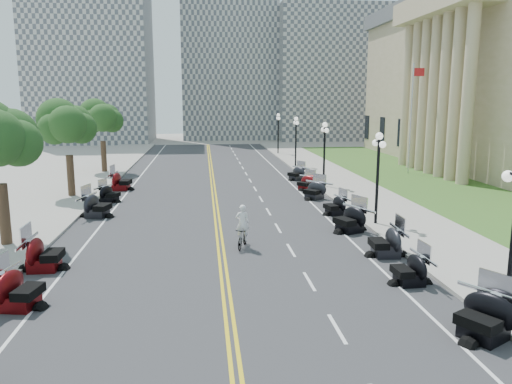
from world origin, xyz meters
name	(u,v)px	position (x,y,z in m)	size (l,w,h in m)	color
ground	(221,253)	(0.00, 0.00, 0.00)	(160.00, 160.00, 0.00)	gray
road	(216,206)	(0.00, 10.00, 0.00)	(16.00, 90.00, 0.01)	#333335
centerline_yellow_a	(214,206)	(-0.12, 10.00, 0.01)	(0.12, 90.00, 0.00)	yellow
centerline_yellow_b	(217,206)	(0.12, 10.00, 0.01)	(0.12, 90.00, 0.00)	yellow
edge_line_north	(312,204)	(6.40, 10.00, 0.01)	(0.12, 90.00, 0.00)	white
edge_line_south	(115,208)	(-6.40, 10.00, 0.01)	(0.12, 90.00, 0.00)	white
lane_dash_4	(337,328)	(3.20, -8.00, 0.01)	(0.12, 2.00, 0.00)	white
lane_dash_5	(309,281)	(3.20, -4.00, 0.01)	(0.12, 2.00, 0.00)	white
lane_dash_6	(291,250)	(3.20, 0.00, 0.01)	(0.12, 2.00, 0.00)	white
lane_dash_7	(278,228)	(3.20, 4.00, 0.01)	(0.12, 2.00, 0.00)	white
lane_dash_8	(268,212)	(3.20, 8.00, 0.01)	(0.12, 2.00, 0.00)	white
lane_dash_9	(261,199)	(3.20, 12.00, 0.01)	(0.12, 2.00, 0.00)	white
lane_dash_10	(255,189)	(3.20, 16.00, 0.01)	(0.12, 2.00, 0.00)	white
lane_dash_11	(250,181)	(3.20, 20.00, 0.01)	(0.12, 2.00, 0.00)	white
lane_dash_12	(246,174)	(3.20, 24.00, 0.01)	(0.12, 2.00, 0.00)	white
lane_dash_13	(243,168)	(3.20, 28.00, 0.01)	(0.12, 2.00, 0.00)	white
lane_dash_14	(240,163)	(3.20, 32.00, 0.01)	(0.12, 2.00, 0.00)	white
lane_dash_15	(237,159)	(3.20, 36.00, 0.01)	(0.12, 2.00, 0.00)	white
lane_dash_16	(235,155)	(3.20, 40.00, 0.01)	(0.12, 2.00, 0.00)	white
lane_dash_17	(233,152)	(3.20, 44.00, 0.01)	(0.12, 2.00, 0.00)	white
lane_dash_18	(231,149)	(3.20, 48.00, 0.01)	(0.12, 2.00, 0.00)	white
lane_dash_19	(230,146)	(3.20, 52.00, 0.01)	(0.12, 2.00, 0.00)	white
sidewalk_north	(372,202)	(10.50, 10.00, 0.07)	(5.00, 90.00, 0.15)	#9E9991
sidewalk_south	(48,209)	(-10.50, 10.00, 0.07)	(5.00, 90.00, 0.15)	#9E9991
lawn	(421,181)	(17.50, 18.00, 0.05)	(9.00, 60.00, 0.10)	#356023
distant_block_a	(92,60)	(-18.00, 62.00, 13.00)	(18.00, 14.00, 26.00)	gray
distant_block_b	(229,51)	(4.00, 68.00, 15.00)	(16.00, 12.00, 30.00)	gray
distant_block_c	(334,75)	(22.00, 65.00, 11.00)	(20.00, 14.00, 22.00)	gray
street_lamp_2	(377,179)	(8.60, 4.00, 2.60)	(0.50, 1.20, 4.90)	black
street_lamp_3	(324,155)	(8.60, 16.00, 2.60)	(0.50, 1.20, 4.90)	black
street_lamp_4	(296,142)	(8.60, 28.00, 2.60)	(0.50, 1.20, 4.90)	black
street_lamp_5	(278,134)	(8.60, 40.00, 2.60)	(0.50, 1.20, 4.90)	black
flagpole	(411,120)	(18.00, 22.00, 5.00)	(1.10, 0.20, 10.00)	silver
tree_3	(68,130)	(-10.00, 14.00, 4.75)	(4.80, 4.80, 9.20)	#235619
tree_4	(102,122)	(-10.00, 26.00, 4.75)	(4.80, 4.80, 9.20)	#235619
motorcycle_n_3	(485,314)	(7.24, -9.05, 0.75)	(2.15, 2.15, 1.51)	black
motorcycle_n_4	(410,268)	(6.87, -4.66, 0.65)	(1.84, 1.84, 1.29)	black
motorcycle_n_5	(386,240)	(7.20, -1.30, 0.73)	(2.09, 2.09, 1.47)	black
motorcycle_n_6	(350,218)	(6.80, 2.87, 0.75)	(2.15, 2.15, 1.51)	black
motorcycle_n_7	(335,204)	(7.08, 6.81, 0.63)	(1.80, 1.80, 1.26)	black
motorcycle_n_8	(314,189)	(6.87, 11.58, 0.69)	(1.98, 1.98, 1.39)	black
motorcycle_n_9	(306,182)	(7.04, 15.12, 0.62)	(1.77, 1.77, 1.24)	#590A0C
motorcycle_n_10	(296,173)	(7.17, 19.90, 0.65)	(1.86, 1.86, 1.30)	black
motorcycle_s_4	(18,287)	(-6.89, -5.40, 0.73)	(2.10, 2.10, 1.47)	#590A0C
motorcycle_s_5	(44,252)	(-7.22, -1.58, 0.77)	(2.19, 2.19, 1.54)	#590A0C
motorcycle_s_7	(97,204)	(-6.99, 7.65, 0.77)	(2.20, 2.20, 1.54)	black
motorcycle_s_8	(109,193)	(-7.06, 12.10, 0.63)	(1.80, 1.80, 1.26)	black
motorcycle_s_9	(121,180)	(-7.00, 16.58, 0.78)	(2.22, 2.22, 1.55)	#590A0C
bicycle	(242,238)	(1.01, 0.59, 0.49)	(0.46, 1.63, 0.98)	#A51414
cyclist_rider	(242,210)	(1.01, 0.59, 1.84)	(0.63, 0.41, 1.72)	white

